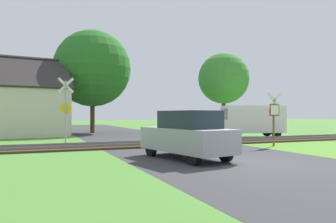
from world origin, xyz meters
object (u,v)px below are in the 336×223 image
at_px(tree_right, 224,78).
at_px(crossing_sign_far, 66,106).
at_px(stop_sign_near, 274,114).
at_px(parked_car, 187,135).
at_px(mail_truck, 250,120).
at_px(tree_center, 93,69).
at_px(house, 23,110).

bearing_deg(tree_right, crossing_sign_far, -156.23).
relative_size(stop_sign_near, parked_car, 0.66).
bearing_deg(parked_car, stop_sign_near, 12.07).
relative_size(crossing_sign_far, mail_truck, 0.70).
bearing_deg(parked_car, mail_truck, 32.44).
bearing_deg(stop_sign_near, crossing_sign_far, -26.29).
height_order(crossing_sign_far, tree_center, tree_center).
relative_size(tree_center, mail_truck, 1.72).
xyz_separation_m(tree_right, parked_car, (-10.42, -14.03, -3.91)).
relative_size(tree_right, tree_center, 0.79).
bearing_deg(crossing_sign_far, tree_center, 87.10).
height_order(tree_center, mail_truck, tree_center).
distance_m(crossing_sign_far, tree_center, 11.34).
height_order(tree_center, parked_car, tree_center).
bearing_deg(mail_truck, crossing_sign_far, 108.57).
bearing_deg(parked_car, house, 99.29).
xyz_separation_m(house, tree_right, (16.35, -2.43, 2.81)).
relative_size(stop_sign_near, house, 0.40).
bearing_deg(tree_center, crossing_sign_far, -107.18).
relative_size(tree_center, parked_car, 2.12).
bearing_deg(mail_truck, tree_center, 60.39).
xyz_separation_m(crossing_sign_far, mail_truck, (12.74, 0.67, -0.84)).
height_order(house, tree_right, tree_right).
relative_size(tree_right, parked_car, 1.67).
distance_m(tree_right, mail_truck, 6.66).
bearing_deg(tree_right, parked_car, -126.60).
relative_size(house, tree_center, 0.78).
bearing_deg(house, mail_truck, -34.89).
distance_m(crossing_sign_far, house, 8.91).
xyz_separation_m(crossing_sign_far, house, (-2.38, 8.59, -0.07)).
relative_size(house, tree_right, 1.00).
xyz_separation_m(stop_sign_near, crossing_sign_far, (-9.77, 5.29, 0.43)).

